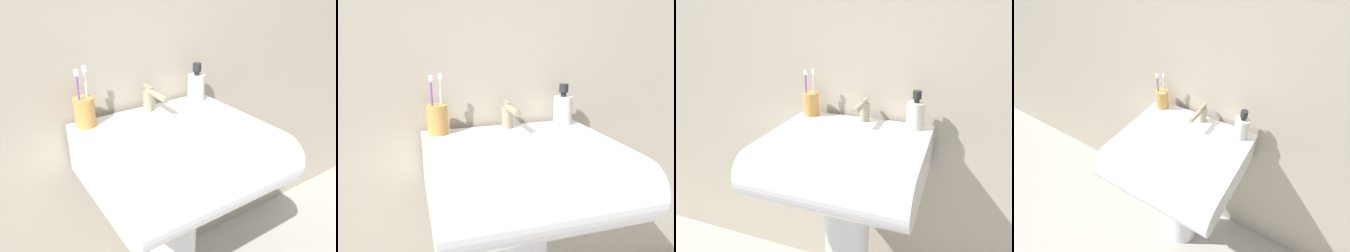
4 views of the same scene
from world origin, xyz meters
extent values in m
plane|color=#ADA89E|center=(0.00, 0.00, 0.00)|extent=(6.00, 6.00, 0.00)
cube|color=#B7AD99|center=(0.00, 0.26, 1.20)|extent=(5.00, 0.05, 2.40)
cylinder|color=white|center=(0.00, 0.00, 0.32)|extent=(0.17, 0.17, 0.63)
cube|color=white|center=(0.00, 0.00, 0.72)|extent=(0.56, 0.43, 0.17)
cylinder|color=white|center=(0.00, -0.21, 0.72)|extent=(0.56, 0.17, 0.17)
cylinder|color=tan|center=(0.01, 0.17, 0.84)|extent=(0.04, 0.04, 0.08)
cylinder|color=tan|center=(0.01, 0.12, 0.88)|extent=(0.02, 0.12, 0.02)
cube|color=tan|center=(0.01, 0.17, 0.89)|extent=(0.01, 0.06, 0.01)
cylinder|color=#D19347|center=(-0.23, 0.17, 0.85)|extent=(0.07, 0.07, 0.10)
cylinder|color=purple|center=(-0.24, 0.16, 0.90)|extent=(0.01, 0.01, 0.16)
cube|color=white|center=(-0.24, 0.16, 0.98)|extent=(0.01, 0.01, 0.02)
cylinder|color=white|center=(-0.21, 0.17, 0.90)|extent=(0.01, 0.01, 0.16)
cube|color=white|center=(-0.21, 0.17, 0.99)|extent=(0.01, 0.01, 0.02)
cylinder|color=silver|center=(0.21, 0.16, 0.85)|extent=(0.06, 0.06, 0.10)
cylinder|color=#262628|center=(0.21, 0.16, 0.91)|extent=(0.02, 0.02, 0.01)
cylinder|color=#262628|center=(0.21, 0.16, 0.93)|extent=(0.03, 0.03, 0.03)
camera|label=1|loc=(-0.52, -0.77, 1.26)|focal=35.00mm
camera|label=2|loc=(-0.31, -0.86, 1.11)|focal=35.00mm
camera|label=3|loc=(0.37, -1.01, 1.24)|focal=35.00mm
camera|label=4|loc=(0.44, -0.73, 1.62)|focal=28.00mm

